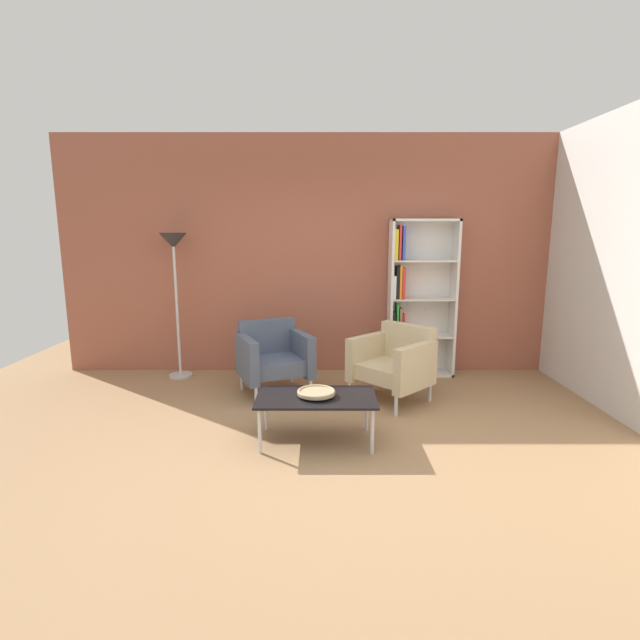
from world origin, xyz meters
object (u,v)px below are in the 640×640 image
(armchair_by_bookshelf, at_px, (274,356))
(coffee_table_low, at_px, (317,400))
(bookshelf_tall, at_px, (415,301))
(armchair_corner_red, at_px, (395,362))
(floor_lamp_torchiere, at_px, (175,258))
(decorative_bowl, at_px, (317,392))

(armchair_by_bookshelf, bearing_deg, coffee_table_low, -92.33)
(coffee_table_low, xyz_separation_m, armchair_by_bookshelf, (-0.48, 1.26, 0.05))
(bookshelf_tall, height_order, armchair_corner_red, bookshelf_tall)
(armchair_corner_red, distance_m, floor_lamp_torchiere, 2.83)
(armchair_corner_red, bearing_deg, decorative_bowl, -82.67)
(armchair_by_bookshelf, bearing_deg, armchair_corner_red, -33.96)
(bookshelf_tall, relative_size, decorative_bowl, 5.94)
(armchair_corner_red, xyz_separation_m, floor_lamp_torchiere, (-2.50, 0.82, 1.03))
(armchair_corner_red, bearing_deg, floor_lamp_torchiere, -152.07)
(armchair_corner_red, bearing_deg, armchair_by_bookshelf, -144.47)
(armchair_by_bookshelf, xyz_separation_m, armchair_corner_red, (1.30, -0.24, 0.00))
(bookshelf_tall, distance_m, armchair_by_bookshelf, 1.87)
(decorative_bowl, height_order, armchair_by_bookshelf, armchair_by_bookshelf)
(coffee_table_low, xyz_separation_m, decorative_bowl, (0.00, 0.00, 0.07))
(floor_lamp_torchiere, bearing_deg, armchair_by_bookshelf, -25.65)
(coffee_table_low, relative_size, floor_lamp_torchiere, 0.57)
(bookshelf_tall, xyz_separation_m, floor_lamp_torchiere, (-2.87, -0.11, 0.53))
(bookshelf_tall, bearing_deg, armchair_corner_red, -111.84)
(coffee_table_low, bearing_deg, armchair_by_bookshelf, 111.09)
(armchair_by_bookshelf, bearing_deg, floor_lamp_torchiere, 130.92)
(coffee_table_low, height_order, floor_lamp_torchiere, floor_lamp_torchiere)
(decorative_bowl, relative_size, armchair_corner_red, 0.34)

